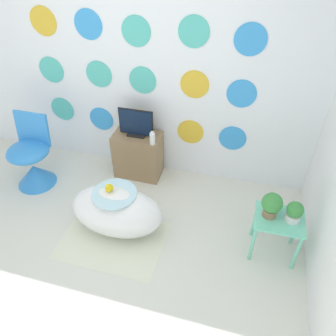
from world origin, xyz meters
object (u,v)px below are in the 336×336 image
(potted_plant_left, at_px, (272,204))
(tv, at_px, (136,124))
(chair, at_px, (32,163))
(bathtub, at_px, (117,211))
(vase, at_px, (152,138))
(potted_plant_right, at_px, (294,212))

(potted_plant_left, bearing_deg, tv, 153.08)
(chair, distance_m, potted_plant_left, 2.67)
(bathtub, bearing_deg, vase, 80.13)
(chair, distance_m, vase, 1.44)
(potted_plant_right, bearing_deg, tv, 155.66)
(bathtub, xyz_separation_m, potted_plant_right, (1.62, 0.13, 0.31))
(chair, relative_size, vase, 5.38)
(tv, bearing_deg, potted_plant_right, -24.34)
(tv, bearing_deg, bathtub, -84.23)
(tv, height_order, vase, tv)
(bathtub, bearing_deg, tv, 95.77)
(tv, bearing_deg, chair, -156.75)
(bathtub, distance_m, vase, 0.88)
(vase, relative_size, potted_plant_left, 0.64)
(bathtub, relative_size, vase, 5.87)
(tv, xyz_separation_m, potted_plant_right, (1.71, -0.77, -0.14))
(tv, relative_size, vase, 2.54)
(bathtub, height_order, chair, chair)
(vase, relative_size, potted_plant_right, 0.77)
(tv, distance_m, vase, 0.27)
(tv, bearing_deg, vase, -27.97)
(bathtub, relative_size, potted_plant_right, 4.54)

